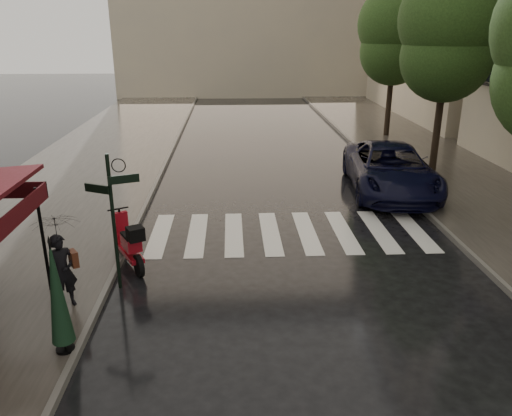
{
  "coord_description": "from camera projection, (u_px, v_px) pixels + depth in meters",
  "views": [
    {
      "loc": [
        1.37,
        -7.17,
        5.54
      ],
      "look_at": [
        1.95,
        4.26,
        1.4
      ],
      "focal_mm": 35.0,
      "sensor_mm": 36.0,
      "label": 1
    }
  ],
  "objects": [
    {
      "name": "pedestrian_with_umbrella",
      "position": [
        57.0,
        234.0,
        9.81
      ],
      "size": [
        1.3,
        1.31,
        2.4
      ],
      "rotation": [
        0.0,
        0.0,
        0.6
      ],
      "color": "black",
      "rests_on": "sidewalk_near"
    },
    {
      "name": "curb_near",
      "position": [
        161.0,
        174.0,
        19.73
      ],
      "size": [
        0.12,
        60.0,
        0.16
      ],
      "primitive_type": "cube",
      "color": "#595651",
      "rests_on": "ground"
    },
    {
      "name": "parasol_back",
      "position": [
        57.0,
        293.0,
        8.51
      ],
      "size": [
        0.4,
        0.4,
        2.16
      ],
      "color": "black",
      "rests_on": "sidewalk_near"
    },
    {
      "name": "curb_far",
      "position": [
        382.0,
        171.0,
        20.15
      ],
      "size": [
        0.12,
        60.0,
        0.16
      ],
      "primitive_type": "cube",
      "color": "#595651",
      "rests_on": "ground"
    },
    {
      "name": "crosswalk",
      "position": [
        289.0,
        232.0,
        14.33
      ],
      "size": [
        7.85,
        3.2,
        0.01
      ],
      "color": "silver",
      "rests_on": "ground"
    },
    {
      "name": "tree_mid",
      "position": [
        450.0,
        26.0,
        18.37
      ],
      "size": [
        3.8,
        3.8,
        8.34
      ],
      "color": "black",
      "rests_on": "sidewalk_far"
    },
    {
      "name": "ground",
      "position": [
        155.0,
        371.0,
        8.56
      ],
      "size": [
        120.0,
        120.0,
        0.0
      ],
      "primitive_type": "plane",
      "color": "black",
      "rests_on": "ground"
    },
    {
      "name": "parked_car",
      "position": [
        390.0,
        169.0,
        17.69
      ],
      "size": [
        3.31,
        6.2,
        1.66
      ],
      "primitive_type": "imported",
      "rotation": [
        0.0,
        0.0,
        -0.1
      ],
      "color": "black",
      "rests_on": "ground"
    },
    {
      "name": "sidewalk_far",
      "position": [
        450.0,
        171.0,
        20.29
      ],
      "size": [
        5.5,
        60.0,
        0.12
      ],
      "primitive_type": "cube",
      "color": "#38332D",
      "rests_on": "ground"
    },
    {
      "name": "scooter",
      "position": [
        129.0,
        244.0,
        12.12
      ],
      "size": [
        1.11,
        1.79,
        1.3
      ],
      "rotation": [
        0.0,
        0.0,
        0.49
      ],
      "color": "black",
      "rests_on": "ground"
    },
    {
      "name": "sidewalk_near",
      "position": [
        83.0,
        176.0,
        19.59
      ],
      "size": [
        6.0,
        60.0,
        0.12
      ],
      "primitive_type": "cube",
      "color": "#38332D",
      "rests_on": "ground"
    },
    {
      "name": "tree_far",
      "position": [
        395.0,
        30.0,
        25.0
      ],
      "size": [
        3.8,
        3.8,
        8.16
      ],
      "color": "black",
      "rests_on": "sidewalk_far"
    },
    {
      "name": "signpost",
      "position": [
        113.0,
        211.0,
        10.7
      ],
      "size": [
        1.17,
        0.29,
        3.1
      ],
      "color": "black",
      "rests_on": "ground"
    }
  ]
}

